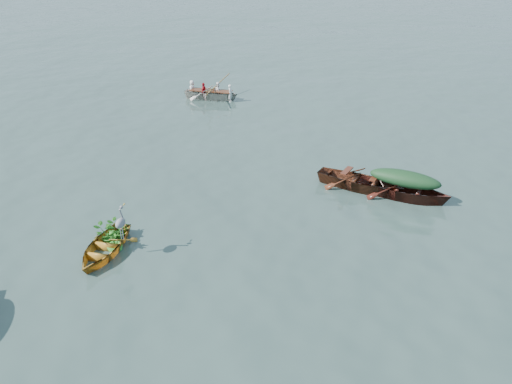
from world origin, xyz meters
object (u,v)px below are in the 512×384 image
(green_tarp_boat, at_px, (402,198))
(open_wooden_boat, at_px, (359,189))
(heron, at_px, (121,228))
(yellow_dinghy, at_px, (105,253))
(rowed_boat, at_px, (211,99))

(green_tarp_boat, bearing_deg, open_wooden_boat, 90.00)
(green_tarp_boat, distance_m, heron, 8.86)
(yellow_dinghy, relative_size, rowed_boat, 0.71)
(rowed_boat, xyz_separation_m, heron, (1.89, -14.33, 0.83))
(green_tarp_boat, relative_size, heron, 4.43)
(green_tarp_boat, xyz_separation_m, open_wooden_boat, (-1.37, 0.37, 0.00))
(heron, bearing_deg, yellow_dinghy, -174.81)
(yellow_dinghy, relative_size, green_tarp_boat, 0.70)
(green_tarp_boat, xyz_separation_m, heron, (-7.34, -4.90, 0.83))
(open_wooden_boat, height_order, rowed_boat, rowed_boat)
(open_wooden_boat, bearing_deg, yellow_dinghy, 147.69)
(open_wooden_boat, xyz_separation_m, rowed_boat, (-7.86, 9.07, 0.00))
(yellow_dinghy, height_order, rowed_boat, rowed_boat)
(yellow_dinghy, bearing_deg, heron, 5.19)
(yellow_dinghy, bearing_deg, green_tarp_boat, 32.01)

